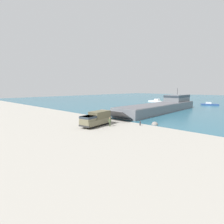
{
  "coord_description": "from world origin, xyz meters",
  "views": [
    {
      "loc": [
        26.97,
        -24.3,
        7.71
      ],
      "look_at": [
        0.35,
        4.35,
        2.28
      ],
      "focal_mm": 28.0,
      "sensor_mm": 36.0,
      "label": 1
    }
  ],
  "objects_px": {
    "landing_craft": "(164,105)",
    "military_truck": "(96,119)",
    "moored_boat_c": "(156,101)",
    "mooring_bollard": "(140,123)",
    "moored_boat_b": "(158,100)",
    "soldier_on_ramp": "(110,121)",
    "moored_boat_a": "(209,104)"
  },
  "relations": [
    {
      "from": "moored_boat_a",
      "to": "landing_craft",
      "type": "bearing_deg",
      "value": -37.02
    },
    {
      "from": "military_truck",
      "to": "moored_boat_a",
      "type": "distance_m",
      "value": 63.15
    },
    {
      "from": "military_truck",
      "to": "moored_boat_b",
      "type": "relative_size",
      "value": 1.35
    },
    {
      "from": "military_truck",
      "to": "moored_boat_c",
      "type": "relative_size",
      "value": 0.86
    },
    {
      "from": "landing_craft",
      "to": "moored_boat_b",
      "type": "distance_m",
      "value": 45.4
    },
    {
      "from": "mooring_bollard",
      "to": "landing_craft",
      "type": "bearing_deg",
      "value": 106.3
    },
    {
      "from": "landing_craft",
      "to": "moored_boat_c",
      "type": "relative_size",
      "value": 4.99
    },
    {
      "from": "landing_craft",
      "to": "moored_boat_a",
      "type": "xyz_separation_m",
      "value": [
        6.24,
        31.5,
        -1.39
      ]
    },
    {
      "from": "mooring_bollard",
      "to": "moored_boat_c",
      "type": "bearing_deg",
      "value": 115.84
    },
    {
      "from": "soldier_on_ramp",
      "to": "moored_boat_a",
      "type": "bearing_deg",
      "value": 170.16
    },
    {
      "from": "moored_boat_b",
      "to": "moored_boat_c",
      "type": "height_order",
      "value": "moored_boat_c"
    },
    {
      "from": "soldier_on_ramp",
      "to": "moored_boat_b",
      "type": "xyz_separation_m",
      "value": [
        -26.25,
        68.99,
        -0.59
      ]
    },
    {
      "from": "military_truck",
      "to": "moored_boat_c",
      "type": "xyz_separation_m",
      "value": [
        -20.61,
        62.05,
        -0.95
      ]
    },
    {
      "from": "soldier_on_ramp",
      "to": "moored_boat_c",
      "type": "relative_size",
      "value": 0.21
    },
    {
      "from": "soldier_on_ramp",
      "to": "landing_craft",
      "type": "bearing_deg",
      "value": 179.23
    },
    {
      "from": "moored_boat_a",
      "to": "moored_boat_b",
      "type": "height_order",
      "value": "moored_boat_a"
    },
    {
      "from": "military_truck",
      "to": "moored_boat_a",
      "type": "height_order",
      "value": "military_truck"
    },
    {
      "from": "moored_boat_c",
      "to": "mooring_bollard",
      "type": "relative_size",
      "value": 9.41
    },
    {
      "from": "moored_boat_a",
      "to": "moored_boat_c",
      "type": "distance_m",
      "value": 25.85
    },
    {
      "from": "moored_boat_a",
      "to": "mooring_bollard",
      "type": "height_order",
      "value": "moored_boat_a"
    },
    {
      "from": "moored_boat_c",
      "to": "mooring_bollard",
      "type": "bearing_deg",
      "value": -147.38
    },
    {
      "from": "landing_craft",
      "to": "moored_boat_b",
      "type": "height_order",
      "value": "landing_craft"
    },
    {
      "from": "military_truck",
      "to": "soldier_on_ramp",
      "type": "xyz_separation_m",
      "value": [
        2.3,
        1.59,
        -0.5
      ]
    },
    {
      "from": "military_truck",
      "to": "moored_boat_b",
      "type": "height_order",
      "value": "military_truck"
    },
    {
      "from": "landing_craft",
      "to": "military_truck",
      "type": "xyz_separation_m",
      "value": [
        1.02,
        -31.43,
        -0.32
      ]
    },
    {
      "from": "landing_craft",
      "to": "mooring_bollard",
      "type": "distance_m",
      "value": 25.92
    },
    {
      "from": "soldier_on_ramp",
      "to": "military_truck",
      "type": "bearing_deg",
      "value": -62.35
    },
    {
      "from": "moored_boat_a",
      "to": "moored_boat_c",
      "type": "xyz_separation_m",
      "value": [
        -25.84,
        -0.87,
        0.12
      ]
    },
    {
      "from": "military_truck",
      "to": "soldier_on_ramp",
      "type": "bearing_deg",
      "value": 117.12
    },
    {
      "from": "military_truck",
      "to": "mooring_bollard",
      "type": "xyz_separation_m",
      "value": [
        6.25,
        6.58,
        -1.03
      ]
    },
    {
      "from": "moored_boat_b",
      "to": "moored_boat_c",
      "type": "relative_size",
      "value": 0.64
    },
    {
      "from": "landing_craft",
      "to": "moored_boat_c",
      "type": "distance_m",
      "value": 36.38
    }
  ]
}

